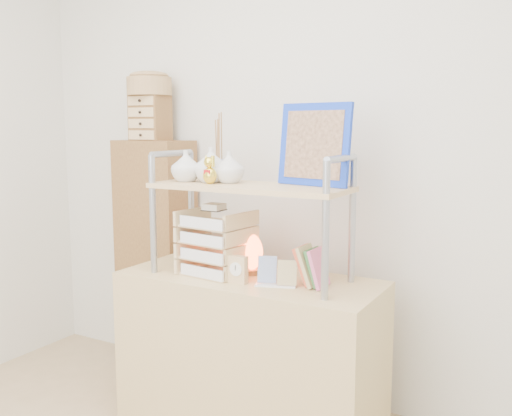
{
  "coord_description": "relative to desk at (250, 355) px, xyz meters",
  "views": [
    {
      "loc": [
        1.27,
        -0.98,
        1.43
      ],
      "look_at": [
        0.03,
        1.2,
        1.07
      ],
      "focal_mm": 40.0,
      "sensor_mm": 36.0,
      "label": 1
    }
  ],
  "objects": [
    {
      "name": "room_shell",
      "position": [
        0.0,
        -0.81,
        1.32
      ],
      "size": [
        3.42,
        3.41,
        2.61
      ],
      "color": "silver",
      "rests_on": "ground"
    },
    {
      "name": "desk",
      "position": [
        0.0,
        0.0,
        0.0
      ],
      "size": [
        1.2,
        0.5,
        0.75
      ],
      "primitive_type": "cube",
      "color": "tan",
      "rests_on": "ground"
    },
    {
      "name": "cabinet",
      "position": [
        -0.85,
        0.37,
        0.3
      ],
      "size": [
        0.47,
        0.28,
        1.35
      ],
      "primitive_type": "cube",
      "rotation": [
        0.0,
        0.0,
        -0.09
      ],
      "color": "brown",
      "rests_on": "ground"
    },
    {
      "name": "hutch",
      "position": [
        -0.05,
        0.01,
        0.82
      ],
      "size": [
        0.9,
        0.34,
        0.78
      ],
      "color": "#969AA4",
      "rests_on": "desk"
    },
    {
      "name": "letter_tray",
      "position": [
        -0.17,
        -0.03,
        0.51
      ],
      "size": [
        0.3,
        0.28,
        0.33
      ],
      "color": "tan",
      "rests_on": "desk"
    },
    {
      "name": "salt_lamp",
      "position": [
        -0.03,
        0.06,
        0.47
      ],
      "size": [
        0.12,
        0.12,
        0.19
      ],
      "color": "brown",
      "rests_on": "desk"
    },
    {
      "name": "desk_clock",
      "position": [
        0.01,
        -0.11,
        0.44
      ],
      "size": [
        0.09,
        0.04,
        0.12
      ],
      "color": "tan",
      "rests_on": "desk"
    },
    {
      "name": "postcard_stand",
      "position": [
        0.17,
        -0.07,
        0.41
      ],
      "size": [
        0.18,
        0.1,
        0.13
      ],
      "color": "white",
      "rests_on": "desk"
    },
    {
      "name": "drawer_chest",
      "position": [
        -0.85,
        0.35,
        1.1
      ],
      "size": [
        0.2,
        0.16,
        0.25
      ],
      "color": "brown",
      "rests_on": "cabinet"
    },
    {
      "name": "woven_basket",
      "position": [
        -0.85,
        0.35,
        1.28
      ],
      "size": [
        0.25,
        0.25,
        0.1
      ],
      "primitive_type": "cylinder",
      "color": "olive",
      "rests_on": "drawer_chest"
    }
  ]
}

